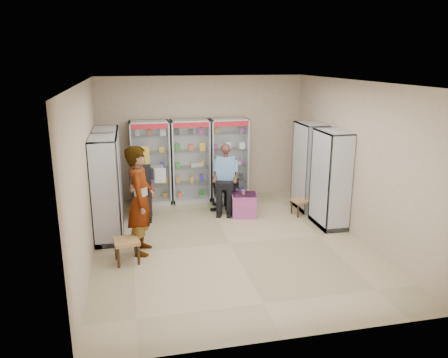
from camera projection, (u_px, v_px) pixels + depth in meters
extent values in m
plane|color=tan|center=(230.00, 244.00, 8.28)|extent=(6.00, 6.00, 0.00)
cube|color=#BFAA8E|center=(203.00, 138.00, 10.70)|extent=(5.00, 0.02, 3.00)
cube|color=#BFAA8E|center=(288.00, 228.00, 5.05)|extent=(5.00, 0.02, 3.00)
cube|color=#BFAA8E|center=(86.00, 174.00, 7.37)|extent=(0.02, 6.00, 3.00)
cube|color=#BFAA8E|center=(357.00, 160.00, 8.39)|extent=(0.02, 6.00, 3.00)
cube|color=silver|center=(231.00, 82.00, 7.48)|extent=(5.00, 6.00, 0.02)
cube|color=#A3A6AA|center=(151.00, 163.00, 10.32)|extent=(0.90, 0.50, 2.00)
cube|color=silver|center=(191.00, 161.00, 10.51)|extent=(0.90, 0.50, 2.00)
cube|color=#9FA1A6|center=(229.00, 159.00, 10.71)|extent=(0.90, 0.50, 2.00)
cube|color=#A6A8AD|center=(309.00, 167.00, 9.97)|extent=(0.90, 0.50, 2.00)
cube|color=#AAADB2|center=(330.00, 179.00, 8.94)|extent=(0.90, 0.50, 2.00)
cube|color=#B8BBC0|center=(109.00, 175.00, 9.25)|extent=(0.90, 0.50, 2.00)
cube|color=silver|center=(107.00, 190.00, 8.22)|extent=(0.90, 0.50, 2.00)
cube|color=black|center=(142.00, 194.00, 9.72)|extent=(0.42, 0.42, 0.94)
cube|color=black|center=(225.00, 185.00, 10.04)|extent=(0.78, 0.78, 1.14)
cube|color=#AD457E|center=(244.00, 205.00, 9.69)|extent=(0.61, 0.60, 0.50)
cylinder|color=#4F1706|center=(243.00, 192.00, 9.61)|extent=(0.07, 0.07, 0.10)
cube|color=olive|center=(300.00, 207.00, 9.76)|extent=(0.40, 0.40, 0.36)
cube|color=tan|center=(127.00, 251.00, 7.48)|extent=(0.47, 0.47, 0.42)
imported|color=gray|center=(141.00, 200.00, 7.67)|extent=(0.57, 0.78, 1.96)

